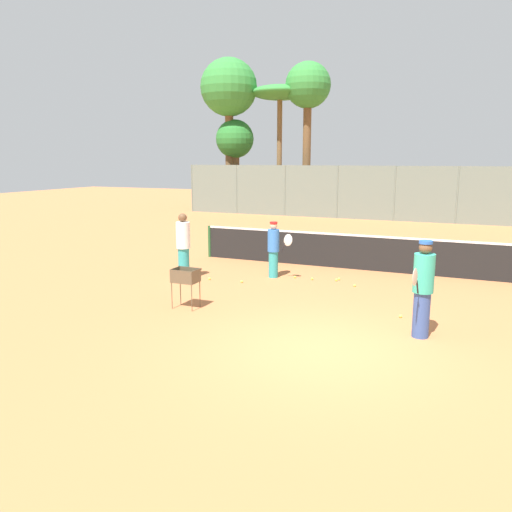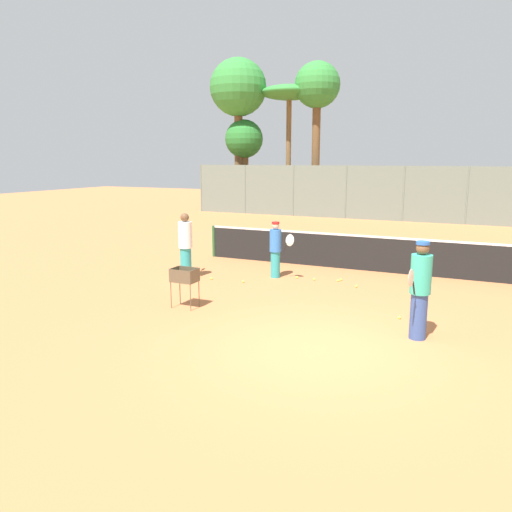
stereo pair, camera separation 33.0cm
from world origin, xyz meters
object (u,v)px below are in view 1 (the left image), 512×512
object	(u,v)px
player_red_cap	(274,249)
player_yellow_shirt	(183,246)
ball_cart	(185,279)
tennis_net	(385,253)
player_white_outfit	(423,288)

from	to	relation	value
player_red_cap	player_yellow_shirt	bearing A→B (deg)	-134.30
player_red_cap	ball_cart	size ratio (longest dim) A/B	1.76
tennis_net	player_red_cap	xyz separation A→B (m)	(-2.75, -1.95, 0.26)
player_red_cap	tennis_net	bearing A→B (deg)	53.68
ball_cart	player_white_outfit	bearing A→B (deg)	1.31
player_white_outfit	player_yellow_shirt	bearing A→B (deg)	-98.34
player_red_cap	player_yellow_shirt	size ratio (longest dim) A/B	0.86
tennis_net	player_red_cap	size ratio (longest dim) A/B	7.48
tennis_net	player_white_outfit	world-z (taller)	player_white_outfit
tennis_net	player_yellow_shirt	size ratio (longest dim) A/B	6.44
player_white_outfit	tennis_net	bearing A→B (deg)	-153.40
tennis_net	player_red_cap	distance (m)	3.38
player_yellow_shirt	ball_cart	xyz separation A→B (m)	(1.48, -2.35, -0.27)
player_red_cap	player_yellow_shirt	xyz separation A→B (m)	(-2.23, -1.15, 0.12)
player_yellow_shirt	player_red_cap	bearing A→B (deg)	-89.51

